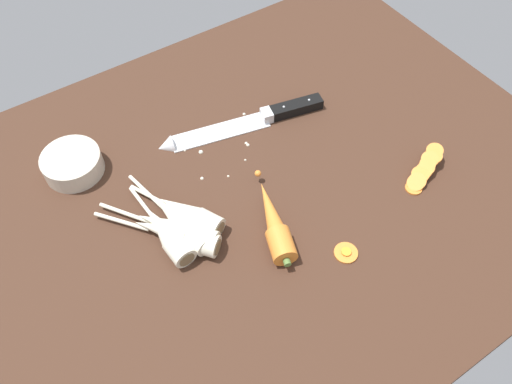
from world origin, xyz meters
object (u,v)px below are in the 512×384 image
Objects in this scene: carrot_slice_stray_near at (346,252)px; carrot_slice_stack at (424,170)px; whole_carrot at (274,223)px; parsnip_mid_right at (176,235)px; parsnip_front at (177,229)px; parsnip_back at (189,214)px; prep_bowl at (72,163)px; chefs_knife at (240,124)px; parsnip_outer at (167,234)px; parsnip_mid_left at (180,222)px.

carrot_slice_stack is at bearing 12.86° from carrot_slice_stray_near.
parsnip_mid_right is (-15.08, 7.13, -0.12)cm from whole_carrot.
carrot_slice_stray_near is at bearing -40.60° from parsnip_front.
parsnip_back is 25.18cm from prep_bowl.
parsnip_front is 1.02× the size of parsnip_mid_right.
parsnip_front reaches higher than carrot_slice_stack.
carrot_slice_stray_near is at bearing -53.36° from prep_bowl.
chefs_knife is 1.80× the size of parsnip_outer.
chefs_knife is 3.19× the size of carrot_slice_stack.
parsnip_back is at bearing 139.17° from whole_carrot.
whole_carrot is 1.74× the size of prep_bowl.
chefs_knife is 1.90× the size of parsnip_back.
parsnip_mid_left is at bearing 161.49° from carrot_slice_stack.
chefs_knife is 25.22cm from whole_carrot.
prep_bowl is (-8.73, 24.24, 0.17)cm from parsnip_mid_right.
carrot_slice_stray_near is (-0.75, -34.42, -0.29)cm from chefs_knife.
whole_carrot reaches higher than parsnip_front.
parsnip_mid_left and prep_bowl have the same top height.
prep_bowl reaches higher than carrot_slice_stack.
parsnip_outer is at bearing 179.48° from parsnip_front.
parsnip_outer reaches higher than chefs_knife.
carrot_slice_stack is 23.32cm from carrot_slice_stray_near.
parsnip_back reaches higher than chefs_knife.
parsnip_back is 27.48cm from carrot_slice_stray_near.
parsnip_back is at bearing -143.64° from chefs_knife.
whole_carrot is 1.00× the size of parsnip_outer.
carrot_slice_stray_near is at bearing -167.14° from carrot_slice_stack.
parsnip_back and prep_bowl have the same top height.
parsnip_back reaches higher than carrot_slice_stack.
parsnip_front and prep_bowl have the same top height.
parsnip_outer is at bearing -147.29° from chefs_knife.
parsnip_mid_right is 1.54cm from parsnip_outer.
parsnip_mid_left is 24.65cm from prep_bowl.
parsnip_mid_right is at bearing -70.19° from prep_bowl.
parsnip_mid_left is 5.39× the size of carrot_slice_stray_near.
chefs_knife is 3.14× the size of prep_bowl.
carrot_slice_stack is at bearing -34.30° from prep_bowl.
whole_carrot reaches higher than parsnip_outer.
parsnip_back is 5.32cm from parsnip_outer.
carrot_slice_stack is at bearing -16.91° from parsnip_front.
whole_carrot reaches higher than chefs_knife.
whole_carrot is at bearing -29.36° from parsnip_front.
whole_carrot is at bearing -52.80° from prep_bowl.
parsnip_mid_left is 1.19× the size of parsnip_back.
chefs_knife is 34.43cm from carrot_slice_stray_near.
whole_carrot reaches higher than parsnip_back.
parsnip_mid_right reaches higher than chefs_knife.
whole_carrot reaches higher than carrot_slice_stray_near.
parsnip_mid_left is (-21.41, -14.71, 1.33)cm from chefs_knife.
carrot_slice_stack reaches higher than chefs_knife.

